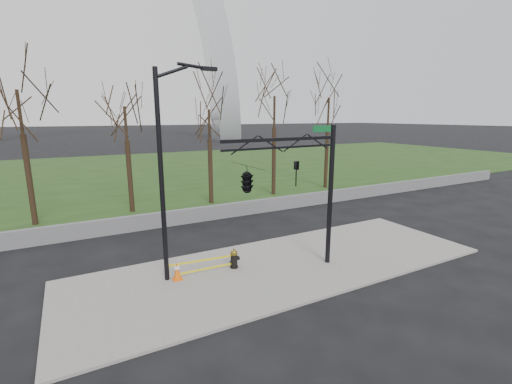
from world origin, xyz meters
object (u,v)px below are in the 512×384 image
traffic_cone (177,271)px  street_light (167,162)px  fire_hydrant (234,259)px  traffic_signal_mast (265,177)px

traffic_cone → street_light: bearing=121.5°
fire_hydrant → traffic_signal_mast: size_ratio=0.14×
fire_hydrant → traffic_signal_mast: bearing=-89.7°
traffic_cone → fire_hydrant: bearing=-1.4°
fire_hydrant → traffic_signal_mast: 4.02m
fire_hydrant → street_light: bearing=153.6°
traffic_cone → traffic_signal_mast: 5.03m
fire_hydrant → traffic_cone: 2.42m
fire_hydrant → traffic_signal_mast: traffic_signal_mast is taller
fire_hydrant → traffic_cone: bearing=158.0°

